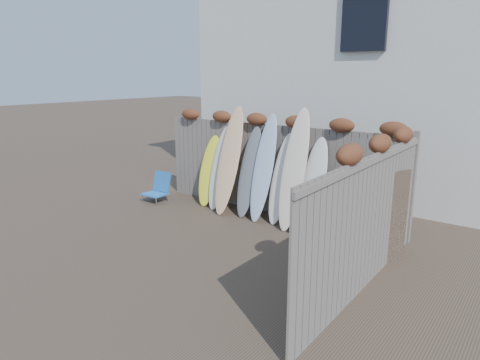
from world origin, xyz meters
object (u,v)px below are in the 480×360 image
Objects in this scene: beach_chair at (159,188)px; lattice_panel at (385,220)px; surfboard_0 at (209,171)px; wooden_crate at (344,243)px.

beach_chair is 0.46× the size of lattice_panel.
surfboard_0 reaches higher than lattice_panel.
lattice_panel is 0.90× the size of surfboard_0.
lattice_panel is at bearing 30.02° from wooden_crate.
beach_chair is 1.02× the size of wooden_crate.
surfboard_0 is (-4.51, 0.90, 0.05)m from lattice_panel.
beach_chair is at bearing 172.52° from wooden_crate.
beach_chair is 5.22m from wooden_crate.
surfboard_0 reaches higher than wooden_crate.
wooden_crate is 0.41× the size of surfboard_0.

